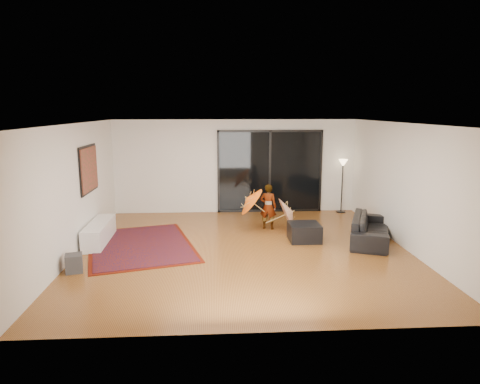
{
  "coord_description": "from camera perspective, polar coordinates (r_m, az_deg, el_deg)",
  "views": [
    {
      "loc": [
        -0.63,
        -8.81,
        2.99
      ],
      "look_at": [
        -0.03,
        0.89,
        1.1
      ],
      "focal_mm": 32.0,
      "sensor_mm": 36.0,
      "label": 1
    }
  ],
  "objects": [
    {
      "name": "parasol_white",
      "position": [
        10.75,
        7.05,
        -2.45
      ],
      "size": [
        0.52,
        0.88,
        0.93
      ],
      "rotation": [
        0.0,
        1.17,
        0.0
      ],
      "color": "white",
      "rests_on": "floor"
    },
    {
      "name": "persian_rug",
      "position": [
        9.84,
        -13.13,
        -6.92
      ],
      "size": [
        2.93,
        3.54,
        0.02
      ],
      "rotation": [
        0.0,
        0.0,
        0.27
      ],
      "color": "#581407",
      "rests_on": "floor"
    },
    {
      "name": "wall_back",
      "position": [
        12.44,
        -0.59,
        3.43
      ],
      "size": [
        7.0,
        0.0,
        7.0
      ],
      "primitive_type": "plane",
      "rotation": [
        1.57,
        0.0,
        0.0
      ],
      "color": "silver",
      "rests_on": "floor"
    },
    {
      "name": "painting",
      "position": [
        10.3,
        -19.49,
        2.9
      ],
      "size": [
        0.04,
        1.28,
        1.08
      ],
      "color": "black",
      "rests_on": "wall_left"
    },
    {
      "name": "wall_right",
      "position": [
        9.87,
        21.27,
        0.68
      ],
      "size": [
        0.0,
        7.0,
        7.0
      ],
      "primitive_type": "plane",
      "rotation": [
        1.57,
        0.0,
        -1.57
      ],
      "color": "silver",
      "rests_on": "floor"
    },
    {
      "name": "child",
      "position": [
        10.79,
        3.77,
        -1.95
      ],
      "size": [
        0.49,
        0.4,
        1.15
      ],
      "primitive_type": "imported",
      "rotation": [
        0.0,
        0.0,
        2.81
      ],
      "color": "#999999",
      "rests_on": "floor"
    },
    {
      "name": "speaker",
      "position": [
        8.63,
        -21.26,
        -8.84
      ],
      "size": [
        0.37,
        0.37,
        0.34
      ],
      "primitive_type": "cube",
      "rotation": [
        0.0,
        0.0,
        0.27
      ],
      "color": "#424244",
      "rests_on": "floor"
    },
    {
      "name": "floor",
      "position": [
        9.33,
        0.53,
        -7.69
      ],
      "size": [
        7.0,
        7.0,
        0.0
      ],
      "primitive_type": "plane",
      "color": "brown",
      "rests_on": "ground"
    },
    {
      "name": "wall_left",
      "position": [
        9.41,
        -21.23,
        0.22
      ],
      "size": [
        0.0,
        7.0,
        7.0
      ],
      "primitive_type": "plane",
      "rotation": [
        1.57,
        0.0,
        1.57
      ],
      "color": "silver",
      "rests_on": "floor"
    },
    {
      "name": "ottoman",
      "position": [
        10.01,
        8.56,
        -5.31
      ],
      "size": [
        0.7,
        0.7,
        0.4
      ],
      "primitive_type": "cube",
      "rotation": [
        0.0,
        0.0,
        -0.0
      ],
      "color": "black",
      "rests_on": "floor"
    },
    {
      "name": "media_console",
      "position": [
        10.27,
        -18.25,
        -5.14
      ],
      "size": [
        0.46,
        1.69,
        0.47
      ],
      "primitive_type": "cube",
      "rotation": [
        0.0,
        0.0,
        0.03
      ],
      "color": "white",
      "rests_on": "floor"
    },
    {
      "name": "parasol_orange",
      "position": [
        10.65,
        0.88,
        -1.23
      ],
      "size": [
        0.63,
        0.8,
        0.86
      ],
      "rotation": [
        0.0,
        -0.9,
        0.0
      ],
      "color": "#EE5C0C",
      "rests_on": "child"
    },
    {
      "name": "wall_front",
      "position": [
        5.59,
        3.09,
        -6.05
      ],
      "size": [
        7.0,
        0.0,
        7.0
      ],
      "primitive_type": "plane",
      "rotation": [
        -1.57,
        0.0,
        0.0
      ],
      "color": "silver",
      "rests_on": "floor"
    },
    {
      "name": "sliding_door",
      "position": [
        12.52,
        4.0,
        2.76
      ],
      "size": [
        3.06,
        0.07,
        2.4
      ],
      "color": "black",
      "rests_on": "wall_back"
    },
    {
      "name": "floor_lamp",
      "position": [
        12.75,
        13.54,
        2.78
      ],
      "size": [
        0.27,
        0.27,
        1.57
      ],
      "color": "black",
      "rests_on": "floor"
    },
    {
      "name": "sofa",
      "position": [
        10.28,
        17.05,
        -4.69
      ],
      "size": [
        1.49,
        2.17,
        0.59
      ],
      "primitive_type": "imported",
      "rotation": [
        0.0,
        0.0,
        1.19
      ],
      "color": "black",
      "rests_on": "floor"
    },
    {
      "name": "ceiling",
      "position": [
        8.84,
        0.56,
        9.13
      ],
      "size": [
        7.0,
        7.0,
        0.0
      ],
      "primitive_type": "plane",
      "rotation": [
        3.14,
        0.0,
        0.0
      ],
      "color": "white",
      "rests_on": "wall_back"
    }
  ]
}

